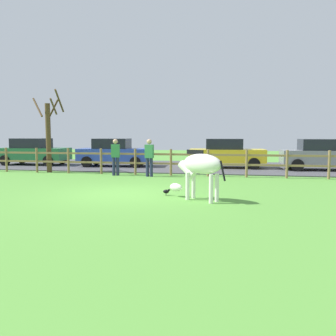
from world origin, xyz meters
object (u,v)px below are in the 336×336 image
at_px(parked_car_grey, 322,154).
at_px(visitor_left_of_tree, 149,156).
at_px(parked_car_yellow, 226,153).
at_px(visitor_right_of_tree, 116,155).
at_px(parked_car_blue, 114,152).
at_px(crow_on_grass, 166,191).
at_px(parked_car_green, 34,151).
at_px(zebra, 200,167).
at_px(bare_tree, 49,133).

bearing_deg(parked_car_grey, visitor_left_of_tree, -153.45).
bearing_deg(parked_car_yellow, visitor_right_of_tree, -138.43).
height_order(parked_car_yellow, visitor_right_of_tree, visitor_right_of_tree).
relative_size(parked_car_blue, parked_car_yellow, 1.01).
height_order(crow_on_grass, parked_car_grey, parked_car_grey).
bearing_deg(crow_on_grass, parked_car_blue, 119.17).
distance_m(parked_car_grey, parked_car_green, 16.02).
relative_size(zebra, parked_car_yellow, 0.42).
xyz_separation_m(bare_tree, parked_car_green, (-2.86, 3.18, -1.06)).
height_order(bare_tree, visitor_left_of_tree, bare_tree).
bearing_deg(parked_car_green, bare_tree, -47.98).
relative_size(bare_tree, visitor_right_of_tree, 2.41).
height_order(bare_tree, crow_on_grass, bare_tree).
height_order(parked_car_blue, visitor_left_of_tree, visitor_left_of_tree).
relative_size(visitor_left_of_tree, visitor_right_of_tree, 1.00).
bearing_deg(parked_car_green, visitor_left_of_tree, -26.17).
bearing_deg(bare_tree, zebra, -36.52).
height_order(parked_car_grey, parked_car_green, same).
distance_m(zebra, parked_car_green, 14.13).
xyz_separation_m(parked_car_grey, parked_car_green, (-16.02, 0.01, 0.00)).
height_order(parked_car_blue, visitor_right_of_tree, visitor_right_of_tree).
distance_m(parked_car_blue, parked_car_green, 5.02).
xyz_separation_m(parked_car_grey, visitor_left_of_tree, (-7.93, -3.96, 0.06)).
bearing_deg(parked_car_yellow, parked_car_green, -178.19).
bearing_deg(parked_car_grey, zebra, -119.76).
distance_m(bare_tree, parked_car_green, 4.41).
xyz_separation_m(crow_on_grass, parked_car_blue, (-4.75, 8.51, 0.72)).
relative_size(parked_car_grey, parked_car_yellow, 0.99).
bearing_deg(zebra, parked_car_yellow, 87.44).
distance_m(bare_tree, parked_car_grey, 13.57).
distance_m(crow_on_grass, parked_car_green, 12.97).
bearing_deg(parked_car_yellow, visitor_left_of_tree, -126.22).
distance_m(parked_car_grey, visitor_left_of_tree, 8.87).
relative_size(parked_car_green, visitor_right_of_tree, 2.46).
bearing_deg(visitor_right_of_tree, parked_car_grey, 22.04).
bearing_deg(parked_car_grey, bare_tree, -166.45).
height_order(zebra, parked_car_green, parked_car_green).
bearing_deg(parked_car_blue, zebra, -57.42).
height_order(bare_tree, parked_car_blue, bare_tree).
height_order(crow_on_grass, parked_car_green, parked_car_green).
bearing_deg(visitor_right_of_tree, visitor_left_of_tree, -3.96).
xyz_separation_m(parked_car_blue, visitor_right_of_tree, (1.48, -3.88, 0.06)).
height_order(bare_tree, parked_car_grey, bare_tree).
bearing_deg(parked_car_green, crow_on_grass, -41.00).
xyz_separation_m(bare_tree, visitor_right_of_tree, (3.63, -0.68, -0.99)).
xyz_separation_m(parked_car_yellow, visitor_left_of_tree, (-3.17, -4.33, 0.06)).
distance_m(bare_tree, parked_car_yellow, 9.16).
bearing_deg(zebra, visitor_right_of_tree, 129.73).
distance_m(parked_car_yellow, parked_car_green, 11.26).
distance_m(parked_car_blue, parked_car_yellow, 6.24).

